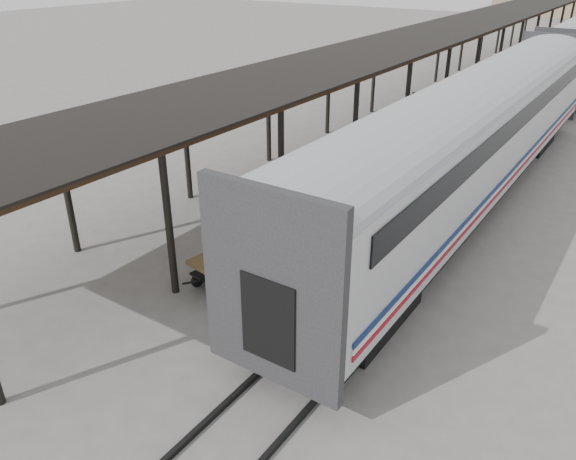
# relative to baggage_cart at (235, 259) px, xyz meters

# --- Properties ---
(ground) EXTENTS (160.00, 160.00, 0.00)m
(ground) POSITION_rel_baggage_cart_xyz_m (0.39, 0.61, -0.65)
(ground) COLOR slate
(ground) RESTS_ON ground
(canopy) EXTENTS (4.90, 64.30, 4.15)m
(canopy) POSITION_rel_baggage_cart_xyz_m (-3.01, 24.61, 3.36)
(canopy) COLOR #422B19
(canopy) RESTS_ON ground
(baggage_cart) EXTENTS (1.61, 2.56, 0.86)m
(baggage_cart) POSITION_rel_baggage_cart_xyz_m (0.00, 0.00, 0.00)
(baggage_cart) COLOR brown
(baggage_cart) RESTS_ON ground
(suitcase_stack) EXTENTS (1.34, 1.07, 0.58)m
(suitcase_stack) POSITION_rel_baggage_cart_xyz_m (-0.06, 0.34, 0.41)
(suitcase_stack) COLOR #363638
(suitcase_stack) RESTS_ON baggage_cart
(luggage_tug) EXTENTS (1.29, 1.78, 1.42)m
(luggage_tug) POSITION_rel_baggage_cart_xyz_m (-0.92, 18.50, 0.00)
(luggage_tug) COLOR maroon
(luggage_tug) RESTS_ON ground
(porter) EXTENTS (0.56, 0.67, 1.57)m
(porter) POSITION_rel_baggage_cart_xyz_m (0.25, -0.65, 1.00)
(porter) COLOR navy
(porter) RESTS_ON baggage_cart
(pedestrian) EXTENTS (0.94, 0.50, 1.53)m
(pedestrian) POSITION_rel_baggage_cart_xyz_m (-2.45, 18.18, 0.12)
(pedestrian) COLOR black
(pedestrian) RESTS_ON ground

